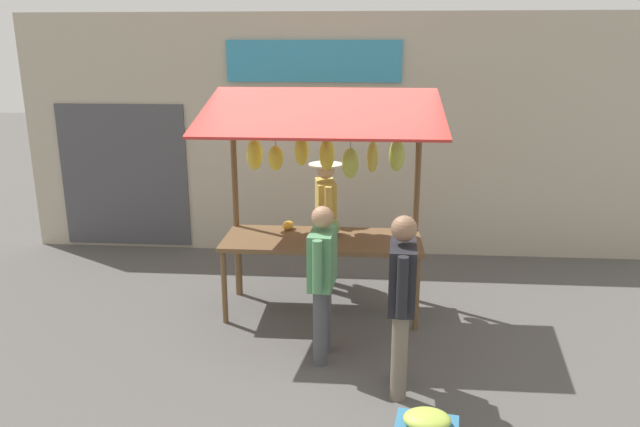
{
  "coord_description": "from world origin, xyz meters",
  "views": [
    {
      "loc": [
        -0.49,
        6.38,
        2.96
      ],
      "look_at": [
        0.0,
        0.3,
        1.25
      ],
      "focal_mm": 33.8,
      "sensor_mm": 36.0,
      "label": 1
    }
  ],
  "objects_px": {
    "shopper_in_grey_tee": "(402,293)",
    "shopper_with_ponytail": "(322,274)",
    "vendor_with_sunhat": "(326,214)",
    "market_stall": "(322,177)"
  },
  "relations": [
    {
      "from": "shopper_with_ponytail",
      "to": "vendor_with_sunhat",
      "type": "bearing_deg",
      "value": 7.79
    },
    {
      "from": "shopper_in_grey_tee",
      "to": "vendor_with_sunhat",
      "type": "bearing_deg",
      "value": 22.23
    },
    {
      "from": "market_stall",
      "to": "vendor_with_sunhat",
      "type": "relative_size",
      "value": 1.55
    },
    {
      "from": "market_stall",
      "to": "vendor_with_sunhat",
      "type": "xyz_separation_m",
      "value": [
        0.01,
        -0.68,
        -0.61
      ]
    },
    {
      "from": "vendor_with_sunhat",
      "to": "shopper_in_grey_tee",
      "type": "relative_size",
      "value": 1.0
    },
    {
      "from": "vendor_with_sunhat",
      "to": "shopper_in_grey_tee",
      "type": "bearing_deg",
      "value": 9.0
    },
    {
      "from": "market_stall",
      "to": "shopper_with_ponytail",
      "type": "relative_size",
      "value": 1.62
    },
    {
      "from": "shopper_in_grey_tee",
      "to": "shopper_with_ponytail",
      "type": "xyz_separation_m",
      "value": [
        0.72,
        -0.53,
        -0.05
      ]
    },
    {
      "from": "shopper_with_ponytail",
      "to": "shopper_in_grey_tee",
      "type": "bearing_deg",
      "value": -121.96
    },
    {
      "from": "vendor_with_sunhat",
      "to": "shopper_with_ponytail",
      "type": "relative_size",
      "value": 1.05
    }
  ]
}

